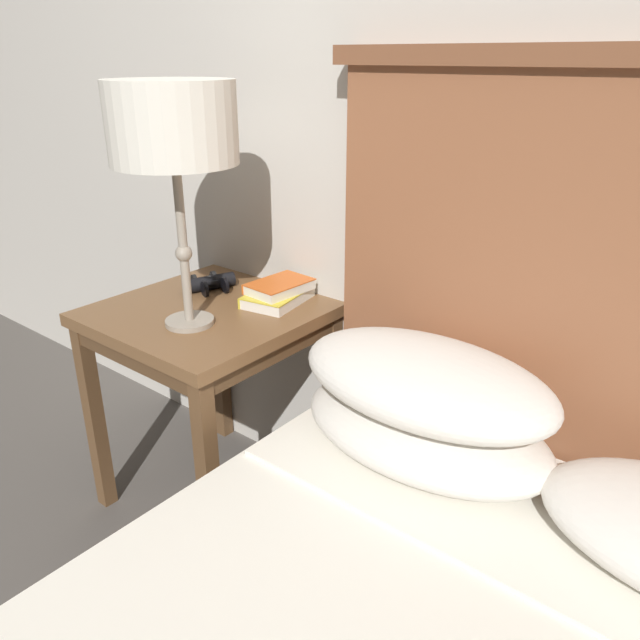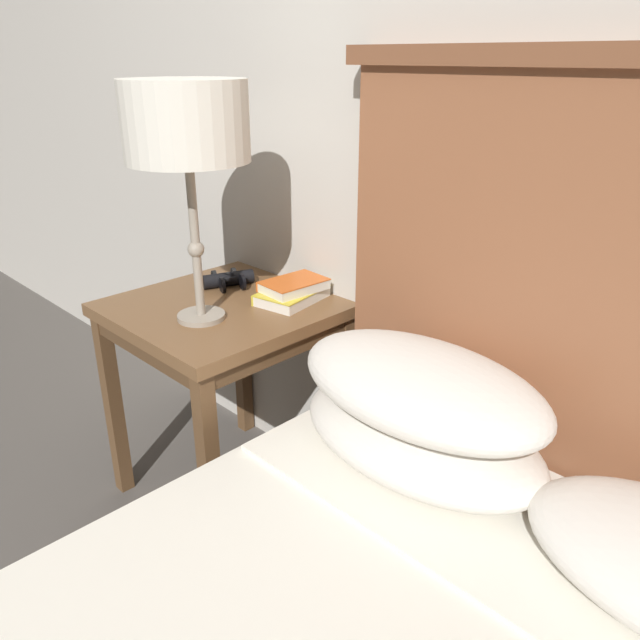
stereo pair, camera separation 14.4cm
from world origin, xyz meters
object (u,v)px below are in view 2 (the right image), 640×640
object	(u,v)px
book_stacked_on_top	(293,285)
binoculars_pair	(228,279)
nightstand	(224,331)
book_on_nightstand	(291,295)
table_lamp	(186,126)

from	to	relation	value
book_stacked_on_top	binoculars_pair	world-z (taller)	book_stacked_on_top
book_stacked_on_top	nightstand	bearing A→B (deg)	-127.23
book_on_nightstand	binoculars_pair	bearing A→B (deg)	-166.67
binoculars_pair	book_stacked_on_top	bearing A→B (deg)	14.41
table_lamp	binoculars_pair	distance (m)	0.55
book_stacked_on_top	binoculars_pair	distance (m)	0.24
binoculars_pair	table_lamp	bearing A→B (deg)	-53.44
nightstand	book_on_nightstand	world-z (taller)	book_on_nightstand
table_lamp	book_stacked_on_top	size ratio (longest dim) A/B	3.23
nightstand	book_on_nightstand	size ratio (longest dim) A/B	2.89
nightstand	book_stacked_on_top	bearing A→B (deg)	52.77
nightstand	book_stacked_on_top	world-z (taller)	book_stacked_on_top
book_on_nightstand	nightstand	bearing A→B (deg)	-127.40
nightstand	table_lamp	bearing A→B (deg)	-64.97
table_lamp	binoculars_pair	world-z (taller)	table_lamp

